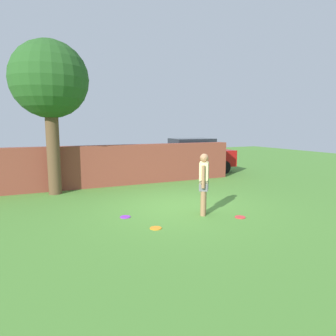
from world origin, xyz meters
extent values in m
plane|color=#4C8433|center=(0.00, 0.00, 0.00)|extent=(40.00, 40.00, 0.00)
cube|color=brown|center=(-1.50, 3.94, 0.80)|extent=(11.47, 0.50, 1.59)
cylinder|color=brown|center=(-3.14, 3.31, 1.58)|extent=(0.43, 0.43, 3.15)
sphere|color=#23511E|center=(-3.14, 3.31, 3.85)|extent=(2.53, 2.53, 2.53)
cylinder|color=#9E704C|center=(0.30, -0.85, 0.42)|extent=(0.14, 0.14, 0.85)
cylinder|color=#9E704C|center=(0.17, -1.03, 0.42)|extent=(0.14, 0.14, 0.85)
cube|color=slate|center=(0.24, -0.94, 0.80)|extent=(0.39, 0.42, 0.28)
cube|color=beige|center=(0.24, -0.94, 1.12)|extent=(0.39, 0.42, 0.55)
sphere|color=#9E704C|center=(0.24, -0.94, 1.51)|extent=(0.22, 0.22, 0.22)
cylinder|color=#9E704C|center=(0.37, -0.76, 1.05)|extent=(0.09, 0.09, 0.58)
cylinder|color=#9E704C|center=(0.11, -1.12, 1.05)|extent=(0.09, 0.09, 0.58)
cube|color=#A51111|center=(3.47, 5.52, 0.72)|extent=(4.31, 2.00, 0.80)
cube|color=#1E2328|center=(3.47, 5.52, 1.42)|extent=(2.10, 1.64, 0.60)
cylinder|color=black|center=(4.89, 6.27, 0.32)|extent=(0.65, 0.27, 0.64)
cylinder|color=black|center=(4.77, 4.57, 0.32)|extent=(0.65, 0.27, 0.64)
cylinder|color=black|center=(2.17, 6.47, 0.32)|extent=(0.65, 0.27, 0.64)
cylinder|color=black|center=(2.04, 4.77, 0.32)|extent=(0.65, 0.27, 0.64)
cylinder|color=orange|center=(-1.33, -1.43, 0.01)|extent=(0.27, 0.27, 0.02)
cylinder|color=red|center=(0.96, -1.56, 0.01)|extent=(0.27, 0.27, 0.02)
cylinder|color=purple|center=(-1.72, -0.31, 0.01)|extent=(0.27, 0.27, 0.02)
camera|label=1|loc=(-3.81, -7.54, 2.32)|focal=32.00mm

